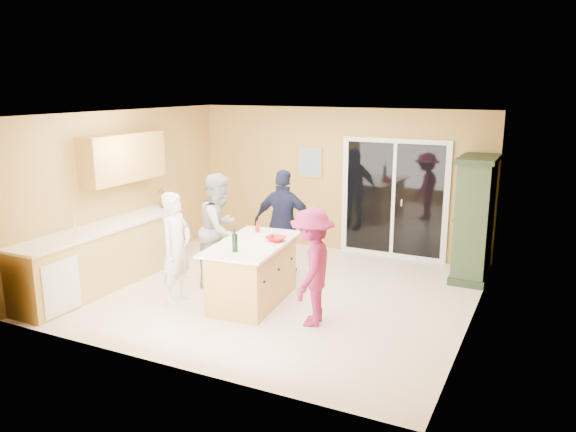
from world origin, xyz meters
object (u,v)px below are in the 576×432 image
at_px(green_hutch, 474,220).
at_px(woman_navy, 284,223).
at_px(woman_white, 176,248).
at_px(woman_magenta, 312,267).
at_px(kitchen_island, 253,274).
at_px(woman_grey, 220,229).

relative_size(green_hutch, woman_navy, 1.13).
relative_size(woman_white, woman_navy, 0.92).
bearing_deg(woman_magenta, woman_navy, -153.26).
distance_m(kitchen_island, woman_grey, 1.06).
height_order(woman_grey, woman_navy, woman_navy).
distance_m(woman_grey, woman_navy, 1.04).
xyz_separation_m(green_hutch, woman_grey, (-3.44, -1.90, -0.09)).
relative_size(kitchen_island, woman_magenta, 1.15).
distance_m(green_hutch, woman_magenta, 3.12).
bearing_deg(woman_grey, green_hutch, -66.79).
height_order(green_hutch, woman_magenta, green_hutch).
bearing_deg(woman_magenta, green_hutch, 139.57).
bearing_deg(woman_magenta, woman_white, -96.41).
xyz_separation_m(green_hutch, woman_navy, (-2.73, -1.14, -0.09)).
bearing_deg(kitchen_island, woman_grey, 144.57).
xyz_separation_m(woman_white, woman_navy, (0.84, 1.67, 0.07)).
bearing_deg(woman_white, green_hutch, -53.11).
xyz_separation_m(woman_grey, woman_navy, (0.71, 0.76, 0.00)).
xyz_separation_m(kitchen_island, green_hutch, (2.60, 2.38, 0.53)).
height_order(woman_white, woman_magenta, woman_white).
distance_m(woman_white, woman_grey, 0.93).
distance_m(kitchen_island, green_hutch, 3.57).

